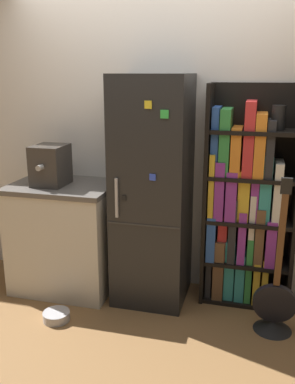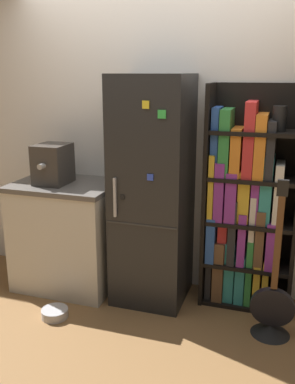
% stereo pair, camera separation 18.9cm
% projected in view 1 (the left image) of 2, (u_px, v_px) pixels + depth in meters
% --- Properties ---
extents(ground_plane, '(16.00, 16.00, 0.00)m').
position_uv_depth(ground_plane, '(147.00, 304.00, 3.49)').
color(ground_plane, olive).
extents(wall_back, '(8.00, 0.05, 2.60)m').
position_uv_depth(wall_back, '(162.00, 137.00, 3.58)').
color(wall_back, white).
rests_on(wall_back, ground_plane).
extents(refrigerator, '(0.57, 0.60, 1.82)m').
position_uv_depth(refrigerator, '(152.00, 192.00, 3.40)').
color(refrigerator, black).
rests_on(refrigerator, ground_plane).
extents(bookshelf, '(0.71, 0.34, 1.75)m').
position_uv_depth(bookshelf, '(244.00, 206.00, 3.37)').
color(bookshelf, black).
rests_on(bookshelf, ground_plane).
extents(kitchen_counter, '(0.86, 0.65, 0.93)m').
position_uv_depth(kitchen_counter, '(65.00, 236.00, 3.68)').
color(kitchen_counter, beige).
rests_on(kitchen_counter, ground_plane).
extents(espresso_machine, '(0.25, 0.35, 0.33)m').
position_uv_depth(espresso_machine, '(50.00, 165.00, 3.49)').
color(espresso_machine, '#38332D').
rests_on(espresso_machine, kitchen_counter).
extents(guitar, '(0.31, 0.28, 1.18)m').
position_uv_depth(guitar, '(274.00, 309.00, 3.09)').
color(guitar, black).
rests_on(guitar, ground_plane).
extents(pet_bowl, '(0.21, 0.21, 0.07)m').
position_uv_depth(pet_bowl, '(56.00, 316.00, 3.26)').
color(pet_bowl, '#B7B7BC').
rests_on(pet_bowl, ground_plane).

